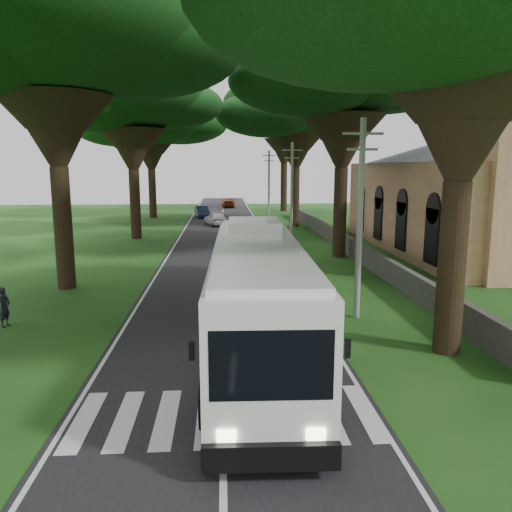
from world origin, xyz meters
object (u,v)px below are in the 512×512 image
at_px(church, 471,184).
at_px(pole_near, 360,216).
at_px(pole_far, 269,183).
at_px(distant_car_b, 202,212).
at_px(coach_bus, 258,296).
at_px(distant_car_c, 228,203).
at_px(distant_car_a, 215,219).
at_px(pedestrian, 4,307).
at_px(pole_mid, 292,192).

distance_m(church, pole_near, 19.88).
xyz_separation_m(church, pole_far, (-12.36, 24.45, -0.73)).
bearing_deg(distant_car_b, church, -61.39).
xyz_separation_m(coach_bus, distant_car_c, (-0.32, 60.93, -1.36)).
xyz_separation_m(church, pole_near, (-12.36, -15.55, -0.73)).
height_order(pole_far, distant_car_a, pole_far).
xyz_separation_m(pole_far, coach_bus, (-4.38, -44.11, -2.11)).
bearing_deg(distant_car_c, coach_bus, 88.28).
distance_m(pole_near, distant_car_a, 33.72).
xyz_separation_m(pole_far, pedestrian, (-13.95, -40.27, -3.40)).
bearing_deg(church, pole_mid, 160.19).
distance_m(distant_car_b, pedestrian, 42.31).
bearing_deg(pole_mid, pole_far, 90.00).
xyz_separation_m(pole_near, distant_car_c, (-4.70, 56.83, -3.47)).
height_order(distant_car_c, pedestrian, pedestrian).
height_order(pole_far, distant_car_c, pole_far).
distance_m(pole_mid, pole_far, 20.00).
bearing_deg(distant_car_a, pole_mid, 100.62).
height_order(pole_near, distant_car_c, pole_near).
bearing_deg(pedestrian, distant_car_c, -1.10).
xyz_separation_m(pole_near, distant_car_a, (-6.30, 32.95, -3.44)).
relative_size(pole_mid, pole_far, 1.00).
relative_size(church, distant_car_b, 5.73).
bearing_deg(pole_near, pole_mid, 90.00).
distance_m(pole_far, distant_car_c, 17.81).
bearing_deg(pole_near, distant_car_a, 100.82).
height_order(coach_bus, distant_car_a, coach_bus).
relative_size(pole_mid, distant_car_a, 1.91).
relative_size(coach_bus, distant_car_a, 3.12).
xyz_separation_m(distant_car_a, distant_car_c, (1.60, 23.88, -0.03)).
distance_m(pole_far, distant_car_a, 10.06).
xyz_separation_m(church, pedestrian, (-26.31, -15.82, -4.13)).
bearing_deg(pole_far, distant_car_b, 168.63).
bearing_deg(distant_car_b, distant_car_c, 68.15).
bearing_deg(distant_car_a, pedestrian, 61.71).
bearing_deg(pole_mid, distant_car_a, 115.95).
relative_size(pole_mid, distant_car_b, 1.91).
bearing_deg(pole_far, pole_near, -90.00).
relative_size(pole_far, pedestrian, 5.10).
xyz_separation_m(coach_bus, pedestrian, (-9.57, 3.83, -1.28)).
distance_m(pole_near, coach_bus, 6.36).
height_order(church, distant_car_a, church).
xyz_separation_m(pole_mid, pole_far, (0.00, 20.00, 0.00)).
xyz_separation_m(pole_mid, distant_car_a, (-6.30, 12.95, -3.44)).
relative_size(pole_near, coach_bus, 0.61).
distance_m(pole_far, pedestrian, 42.76).
bearing_deg(pedestrian, distant_car_a, -4.86).
distance_m(church, distant_car_c, 44.87).
relative_size(distant_car_b, distant_car_c, 0.89).
bearing_deg(distant_car_a, distant_car_b, -93.94).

